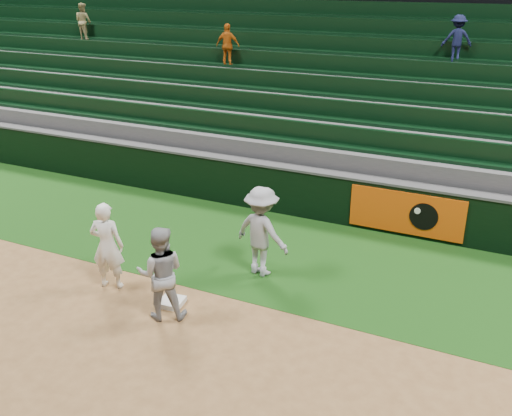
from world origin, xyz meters
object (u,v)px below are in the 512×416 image
(first_base, at_px, (172,302))
(base_coach, at_px, (262,232))
(baserunner, at_px, (161,273))
(first_baseman, at_px, (107,246))

(first_base, height_order, base_coach, base_coach)
(baserunner, height_order, base_coach, base_coach)
(first_base, height_order, baserunner, baserunner)
(baserunner, bearing_deg, first_base, -105.96)
(first_baseman, height_order, base_coach, base_coach)
(first_baseman, relative_size, base_coach, 0.95)
(baserunner, bearing_deg, first_baseman, -44.39)
(first_baseman, height_order, baserunner, first_baseman)
(first_base, xyz_separation_m, first_baseman, (-1.43, 0.05, 0.83))
(base_coach, bearing_deg, first_base, 73.14)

